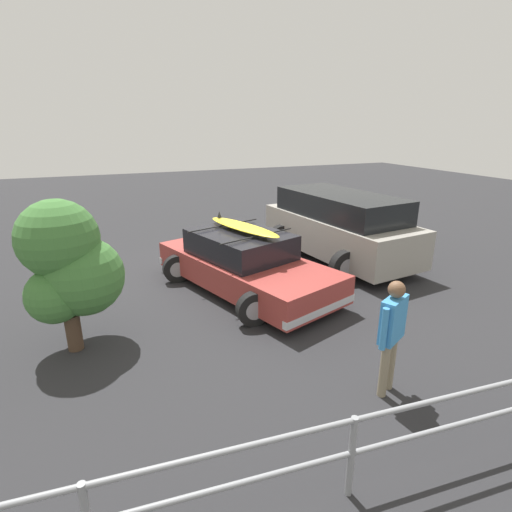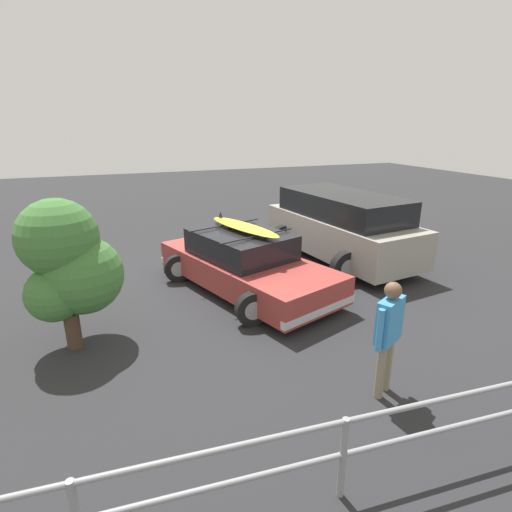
{
  "view_description": "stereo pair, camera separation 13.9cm",
  "coord_description": "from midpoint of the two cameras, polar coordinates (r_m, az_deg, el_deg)",
  "views": [
    {
      "loc": [
        2.8,
        8.19,
        3.45
      ],
      "look_at": [
        -0.02,
        1.26,
        0.95
      ],
      "focal_mm": 28.0,
      "sensor_mm": 36.0,
      "label": 1
    },
    {
      "loc": [
        2.67,
        8.24,
        3.45
      ],
      "look_at": [
        -0.02,
        1.26,
        0.95
      ],
      "focal_mm": 28.0,
      "sensor_mm": 36.0,
      "label": 2
    }
  ],
  "objects": [
    {
      "name": "ground_plane",
      "position": [
        9.33,
        -3.47,
        -3.33
      ],
      "size": [
        44.0,
        44.0,
        0.02
      ],
      "primitive_type": "cube",
      "color": "#28282B",
      "rests_on": "ground"
    },
    {
      "name": "sedan_car",
      "position": [
        8.57,
        -2.18,
        -0.98
      ],
      "size": [
        3.2,
        4.72,
        1.54
      ],
      "color": "#9E3833",
      "rests_on": "ground"
    },
    {
      "name": "suv_car",
      "position": [
        10.62,
        11.33,
        4.28
      ],
      "size": [
        2.87,
        4.77,
        1.76
      ],
      "color": "#9E998E",
      "rests_on": "ground"
    },
    {
      "name": "person_bystander",
      "position": [
        5.44,
        18.16,
        -9.73
      ],
      "size": [
        0.56,
        0.37,
        1.6
      ],
      "color": "gray",
      "rests_on": "ground"
    },
    {
      "name": "railing_fence",
      "position": [
        4.18,
        12.64,
        -24.57
      ],
      "size": [
        9.29,
        0.8,
        0.91
      ],
      "color": "gray",
      "rests_on": "ground"
    },
    {
      "name": "bush_near_left",
      "position": [
        6.81,
        -25.85,
        -0.68
      ],
      "size": [
        1.51,
        1.28,
        2.39
      ],
      "color": "#4C3828",
      "rests_on": "ground"
    }
  ]
}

